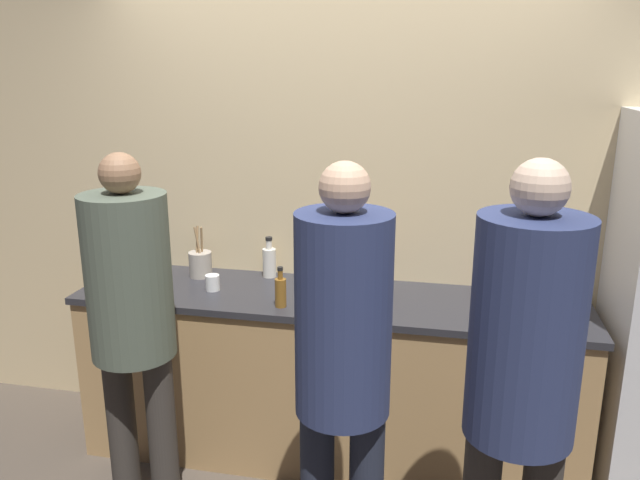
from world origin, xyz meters
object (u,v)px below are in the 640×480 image
(fruit_bowl, at_px, (357,288))
(bottle_red, at_px, (494,279))
(bottle_clear, at_px, (269,261))
(cup_blue, at_px, (120,279))
(person_left, at_px, (132,310))
(utensil_crock, at_px, (200,264))
(person_center, at_px, (343,359))
(cup_white, at_px, (212,283))
(bottle_amber, at_px, (281,291))
(person_right, at_px, (522,374))

(fruit_bowl, bearing_deg, bottle_red, 20.68)
(bottle_clear, height_order, cup_blue, bottle_clear)
(bottle_red, bearing_deg, person_left, -150.37)
(fruit_bowl, height_order, cup_blue, fruit_bowl)
(person_left, height_order, bottle_red, person_left)
(utensil_crock, bearing_deg, person_center, -47.62)
(person_center, relative_size, fruit_bowl, 6.49)
(person_left, bearing_deg, cup_white, 77.27)
(utensil_crock, height_order, cup_white, utensil_crock)
(cup_white, bearing_deg, bottle_red, 11.75)
(person_center, distance_m, fruit_bowl, 0.94)
(utensil_crock, xyz_separation_m, bottle_amber, (0.56, -0.35, 0.01))
(bottle_amber, height_order, cup_blue, bottle_amber)
(person_center, relative_size, cup_blue, 16.72)
(fruit_bowl, distance_m, bottle_amber, 0.39)
(person_center, height_order, bottle_amber, person_center)
(person_right, bearing_deg, bottle_amber, 142.57)
(person_center, relative_size, cup_white, 21.29)
(person_center, distance_m, cup_white, 1.23)
(person_left, xyz_separation_m, cup_white, (0.13, 0.59, -0.07))
(person_center, bearing_deg, bottle_clear, 117.95)
(bottle_amber, bearing_deg, utensil_crock, 148.15)
(person_right, height_order, cup_blue, person_right)
(fruit_bowl, bearing_deg, person_right, -54.83)
(utensil_crock, relative_size, cup_white, 3.48)
(person_left, height_order, cup_blue, person_left)
(person_left, xyz_separation_m, cup_blue, (-0.35, 0.52, -0.06))
(bottle_red, bearing_deg, cup_blue, -169.01)
(cup_blue, bearing_deg, person_left, -55.87)
(utensil_crock, distance_m, bottle_clear, 0.38)
(bottle_amber, bearing_deg, cup_white, 160.03)
(utensil_crock, relative_size, cup_blue, 2.74)
(cup_blue, bearing_deg, utensil_crock, 38.68)
(utensil_crock, bearing_deg, person_right, -35.57)
(person_right, distance_m, cup_blue, 2.12)
(person_right, xyz_separation_m, bottle_clear, (-1.22, 1.22, -0.07))
(person_right, relative_size, cup_white, 21.72)
(cup_blue, bearing_deg, person_center, -31.49)
(fruit_bowl, bearing_deg, bottle_amber, -151.09)
(person_left, height_order, bottle_clear, person_left)
(person_left, relative_size, utensil_crock, 5.98)
(person_center, distance_m, bottle_amber, 0.86)
(person_right, bearing_deg, cup_blue, 155.80)
(bottle_clear, bearing_deg, bottle_red, 1.26)
(bottle_clear, bearing_deg, person_right, -44.92)
(utensil_crock, xyz_separation_m, cup_white, (0.15, -0.20, -0.03))
(person_center, bearing_deg, cup_blue, 148.51)
(person_left, height_order, bottle_amber, person_left)
(cup_blue, distance_m, cup_white, 0.49)
(person_right, xyz_separation_m, fruit_bowl, (-0.69, 0.99, -0.10))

